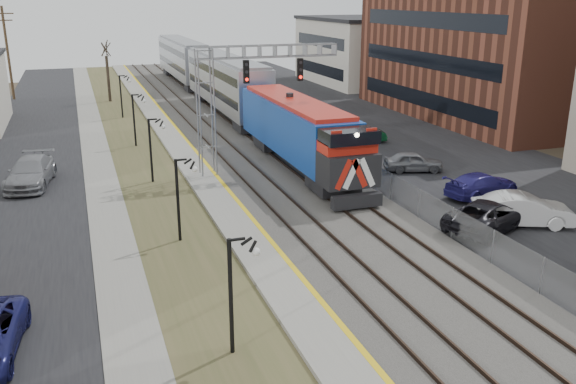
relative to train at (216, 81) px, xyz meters
name	(u,v)px	position (x,y,z in m)	size (l,w,h in m)	color
street_west	(29,165)	(-17.00, -16.67, -2.86)	(7.00, 120.00, 0.04)	black
sidewalk	(97,159)	(-12.50, -16.67, -2.84)	(2.00, 120.00, 0.08)	gray
grass_median	(140,155)	(-9.50, -16.67, -2.85)	(4.00, 120.00, 0.06)	#424726
platform	(182,151)	(-6.50, -16.67, -2.76)	(2.00, 120.00, 0.24)	gray
ballast_bed	(247,146)	(-1.50, -16.67, -2.78)	(8.00, 120.00, 0.20)	#595651
parking_lot	(387,136)	(10.50, -16.67, -2.86)	(16.00, 120.00, 0.04)	black
platform_edge	(194,148)	(-5.62, -16.67, -2.64)	(0.24, 120.00, 0.01)	gold
track_near	(222,146)	(-3.50, -16.67, -2.61)	(1.58, 120.00, 0.15)	#2D2119
track_far	(266,142)	(0.00, -16.67, -2.61)	(1.58, 120.00, 0.15)	#2D2119
train	(216,81)	(0.00, 0.00, 0.00)	(3.00, 63.05, 5.33)	#133F9B
signal_gantry	(232,88)	(-4.28, -23.68, 2.70)	(9.00, 1.07, 8.15)	gray
lampposts	(177,199)	(-9.50, -33.39, -0.88)	(0.14, 62.14, 4.00)	black
fence	(299,133)	(2.70, -16.67, -2.08)	(0.04, 120.00, 1.60)	gray
buildings_east	(568,57)	(24.50, -20.49, 3.43)	(16.00, 76.00, 15.00)	#A59885
bare_trees	(9,117)	(-18.16, -12.76, -0.18)	(12.30, 42.30, 5.95)	#382D23
car_lot_b	(523,211)	(7.06, -37.26, -2.08)	(1.70, 4.88, 1.61)	silver
car_lot_c	(489,216)	(5.11, -37.19, -2.14)	(2.46, 5.35, 1.49)	black
car_lot_d	(482,186)	(7.95, -32.73, -2.20)	(1.92, 4.72, 1.37)	navy
car_lot_e	(413,162)	(6.95, -26.81, -2.24)	(1.53, 3.80, 1.30)	slate
car_lot_f	(359,134)	(7.17, -18.09, -2.18)	(1.49, 4.26, 1.41)	#0C4020
car_street_b	(31,173)	(-16.52, -21.91, -2.06)	(2.30, 5.65, 1.64)	gray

